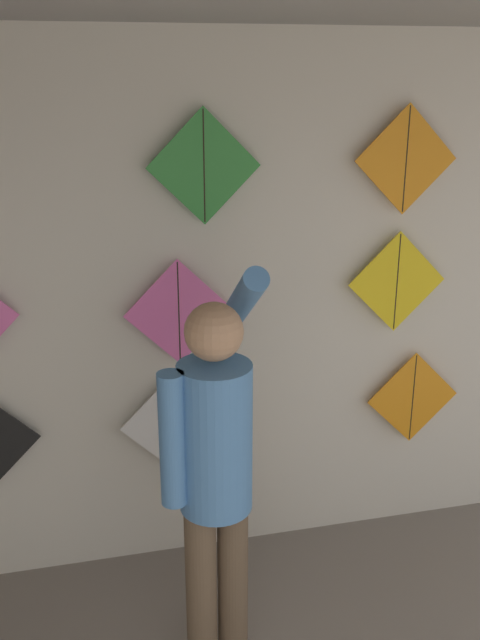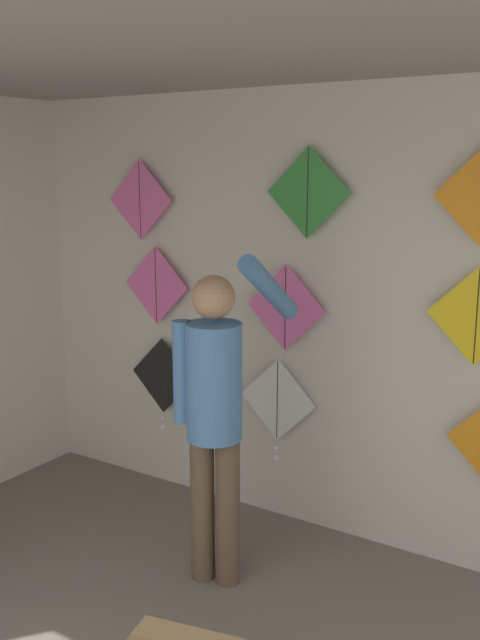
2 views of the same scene
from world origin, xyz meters
TOP-DOWN VIEW (x-y plane):
  - back_panel at (0.00, 3.46)m, footprint 5.07×0.06m
  - shopkeeper at (-0.06, 2.56)m, footprint 0.47×0.69m
  - kite_1 at (-0.13, 3.37)m, footprint 0.55×0.04m
  - kite_2 at (1.25, 3.37)m, footprint 0.55×0.01m
  - kite_4 at (-0.08, 3.37)m, footprint 0.55×0.01m
  - kite_5 at (1.10, 3.37)m, footprint 0.55×0.01m
  - kite_7 at (0.06, 3.37)m, footprint 0.55×0.01m
  - kite_8 at (1.10, 3.37)m, footprint 0.55×0.01m

SIDE VIEW (x-z plane):
  - kite_1 at x=-0.13m, z-range 0.46..1.15m
  - kite_2 at x=1.25m, z-range 0.55..1.11m
  - shopkeeper at x=-0.06m, z-range 0.12..2.00m
  - back_panel at x=0.00m, z-range 0.00..2.80m
  - kite_4 at x=-0.08m, z-range 1.18..1.73m
  - kite_5 at x=1.10m, z-range 1.25..1.81m
  - kite_7 at x=0.06m, z-range 1.89..2.45m
  - kite_8 at x=1.10m, z-range 1.90..2.45m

